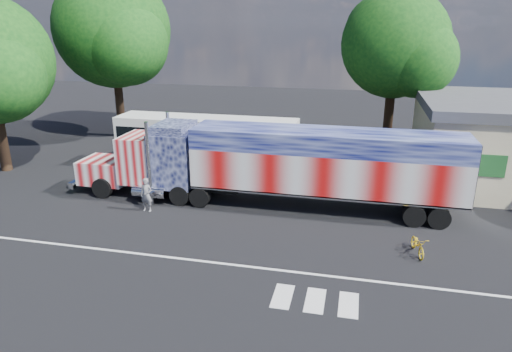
% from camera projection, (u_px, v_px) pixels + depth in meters
% --- Properties ---
extents(ground, '(100.00, 100.00, 0.00)m').
position_uv_depth(ground, '(242.00, 233.00, 21.87)').
color(ground, black).
extents(lane_markings, '(30.00, 2.67, 0.01)m').
position_uv_depth(lane_markings, '(260.00, 278.00, 18.03)').
color(lane_markings, silver).
rests_on(lane_markings, ground).
extents(semi_truck, '(21.73, 3.43, 4.63)m').
position_uv_depth(semi_truck, '(275.00, 163.00, 24.50)').
color(semi_truck, black).
rests_on(semi_truck, ground).
extents(coach_bus, '(12.22, 2.84, 3.56)m').
position_uv_depth(coach_bus, '(207.00, 143.00, 30.78)').
color(coach_bus, white).
rests_on(coach_bus, ground).
extents(woman, '(0.70, 0.49, 1.83)m').
position_uv_depth(woman, '(146.00, 195.00, 24.15)').
color(woman, slate).
rests_on(woman, ground).
extents(bicycle, '(0.89, 1.73, 0.87)m').
position_uv_depth(bicycle, '(418.00, 245.00, 19.80)').
color(bicycle, gold).
rests_on(bicycle, ground).
extents(tree_ne_a, '(8.12, 7.73, 11.94)m').
position_uv_depth(tree_ne_a, '(397.00, 45.00, 32.80)').
color(tree_ne_a, black).
rests_on(tree_ne_a, ground).
extents(tree_nw_a, '(9.96, 9.49, 13.73)m').
position_uv_depth(tree_nw_a, '(114.00, 30.00, 37.48)').
color(tree_nw_a, black).
rests_on(tree_nw_a, ground).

